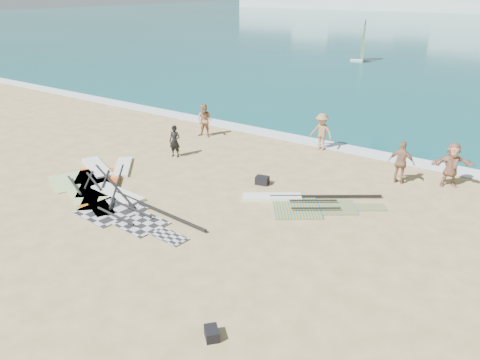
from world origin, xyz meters
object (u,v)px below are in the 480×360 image
Objects in this scene: rig_orange at (301,202)px; person_wetsuit at (175,141)px; rig_grey at (126,207)px; gear_bag_near at (262,180)px; beachgoer_back at (401,163)px; rig_green at (93,179)px; beachgoer_right at (452,165)px; beachgoer_mid at (321,132)px; rig_red at (109,177)px; beachgoer_left at (205,121)px; gear_bag_far at (212,333)px.

person_wetsuit is (-7.42, 1.19, 0.71)m from rig_orange.
rig_grey is at bearing -177.03° from rig_orange.
rig_grey is 5.58m from gear_bag_near.
person_wetsuit is at bearing 119.07° from rig_grey.
beachgoer_back reaches higher than person_wetsuit.
gear_bag_near is (2.88, 4.78, 0.12)m from rig_grey.
rig_green is 11.22× the size of gear_bag_near.
beachgoer_right is (9.20, 9.01, 0.87)m from rig_grey.
rig_grey is 3.98× the size of person_wetsuit.
rig_grey is 10.59m from beachgoer_mid.
beachgoer_left is at bearing 140.94° from rig_red.
beachgoer_left reaches higher than gear_bag_near.
gear_bag_far is at bearing -71.46° from beachgoer_mid.
beachgoer_right reaches higher than rig_green.
gear_bag_near is 5.73m from beachgoer_back.
person_wetsuit reaches higher than rig_green.
beachgoer_left is (-10.04, 12.13, 0.77)m from gear_bag_far.
gear_bag_far reaches higher than rig_red.
rig_red is at bearing 82.18° from rig_green.
rig_grey is at bearing -121.05° from gear_bag_near.
beachgoer_back is (7.44, 8.16, 0.85)m from rig_grey.
rig_green is (-3.17, 1.02, 0.00)m from rig_grey.
beachgoer_right is at bearing 33.76° from gear_bag_near.
beachgoer_back reaches higher than rig_green.
beachgoer_back reaches higher than rig_orange.
person_wetsuit is at bearing 167.40° from beachgoer_right.
rig_grey is at bearing -82.20° from person_wetsuit.
beachgoer_left is at bearing 151.43° from beachgoer_right.
beachgoer_back is (0.60, 11.75, 0.77)m from gear_bag_far.
rig_green is at bearing 30.98° from beachgoer_back.
rig_grey is 3.39× the size of beachgoer_left.
rig_green is 8.78m from rig_orange.
beachgoer_left is 1.00× the size of beachgoer_back.
beachgoer_right is at bearing 79.45° from rig_red.
beachgoer_back is at bearing -14.93° from beachgoer_left.
rig_orange is at bearing -160.43° from beachgoer_right.
gear_bag_near is (6.04, 3.76, 0.12)m from rig_green.
gear_bag_near is 9.26m from gear_bag_far.
gear_bag_near is 0.29× the size of beachgoer_back.
beachgoer_back is at bearing 24.53° from rig_orange.
beachgoer_back is (4.57, 3.38, 0.73)m from gear_bag_near.
beachgoer_left reaches higher than rig_green.
rig_grey is 7.73m from gear_bag_far.
rig_red is at bearing -179.04° from beachgoer_right.
beachgoer_mid reaches higher than person_wetsuit.
gear_bag_far is (6.84, -3.59, 0.08)m from rig_grey.
rig_green is 3.90× the size of person_wetsuit.
beachgoer_left reaches higher than rig_orange.
beachgoer_mid is at bearing 104.09° from rig_red.
person_wetsuit is at bearing 13.72° from beachgoer_back.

